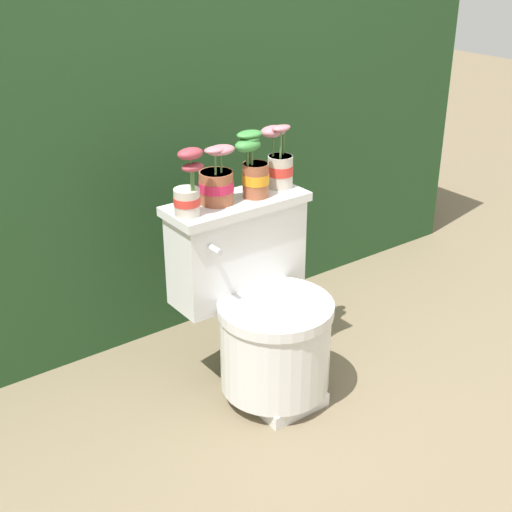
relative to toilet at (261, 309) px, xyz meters
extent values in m
plane|color=#75664C|center=(0.08, -0.10, -0.30)|extent=(12.00, 12.00, 0.00)
cube|color=#234723|center=(0.08, 0.83, 0.34)|extent=(2.86, 0.61, 1.29)
cube|color=silver|center=(0.00, -0.08, -0.28)|extent=(0.23, 0.31, 0.05)
cylinder|color=silver|center=(0.00, -0.08, -0.12)|extent=(0.37, 0.37, 0.28)
cylinder|color=silver|center=(0.00, -0.08, 0.04)|extent=(0.38, 0.38, 0.04)
cube|color=silver|center=(0.00, 0.13, 0.16)|extent=(0.46, 0.17, 0.32)
cube|color=silver|center=(0.00, 0.13, 0.34)|extent=(0.49, 0.20, 0.03)
cylinder|color=silver|center=(-0.16, 0.02, 0.26)|extent=(0.02, 0.05, 0.02)
cylinder|color=beige|center=(-0.20, 0.12, 0.39)|extent=(0.08, 0.08, 0.09)
cylinder|color=red|center=(-0.20, 0.12, 0.40)|extent=(0.08, 0.08, 0.03)
cylinder|color=#332319|center=(-0.20, 0.12, 0.43)|extent=(0.07, 0.07, 0.01)
cylinder|color=#4C753D|center=(-0.19, 0.09, 0.47)|extent=(0.01, 0.01, 0.07)
ellipsoid|color=#93333D|center=(-0.19, 0.09, 0.51)|extent=(0.07, 0.05, 0.03)
cylinder|color=#4C753D|center=(-0.19, 0.09, 0.49)|extent=(0.01, 0.01, 0.11)
ellipsoid|color=#93333D|center=(-0.19, 0.09, 0.55)|extent=(0.08, 0.06, 0.03)
cylinder|color=#9E5638|center=(-0.07, 0.15, 0.40)|extent=(0.11, 0.11, 0.11)
cylinder|color=#D1234C|center=(-0.07, 0.15, 0.41)|extent=(0.11, 0.11, 0.03)
cylinder|color=#332319|center=(-0.07, 0.15, 0.45)|extent=(0.10, 0.10, 0.01)
cylinder|color=#4C753D|center=(-0.08, 0.12, 0.49)|extent=(0.01, 0.01, 0.07)
ellipsoid|color=#B26B75|center=(-0.08, 0.12, 0.54)|extent=(0.07, 0.05, 0.02)
cylinder|color=#4C753D|center=(-0.06, 0.13, 0.49)|extent=(0.01, 0.01, 0.07)
ellipsoid|color=#B26B75|center=(-0.06, 0.13, 0.53)|extent=(0.10, 0.07, 0.03)
cylinder|color=#9E5638|center=(0.07, 0.12, 0.41)|extent=(0.09, 0.09, 0.11)
cylinder|color=orange|center=(0.07, 0.12, 0.41)|extent=(0.09, 0.09, 0.03)
cylinder|color=#332319|center=(0.07, 0.12, 0.46)|extent=(0.08, 0.08, 0.01)
cylinder|color=#4C753D|center=(0.04, 0.12, 0.49)|extent=(0.01, 0.01, 0.05)
ellipsoid|color=#387F38|center=(0.04, 0.12, 0.53)|extent=(0.09, 0.06, 0.04)
cylinder|color=#4C753D|center=(0.05, 0.12, 0.50)|extent=(0.01, 0.01, 0.08)
ellipsoid|color=#387F38|center=(0.05, 0.12, 0.55)|extent=(0.05, 0.04, 0.02)
cylinder|color=#4C753D|center=(0.04, 0.13, 0.50)|extent=(0.01, 0.01, 0.08)
ellipsoid|color=#387F38|center=(0.04, 0.13, 0.55)|extent=(0.05, 0.04, 0.02)
cylinder|color=#4C753D|center=(0.05, 0.13, 0.51)|extent=(0.01, 0.01, 0.09)
ellipsoid|color=#387F38|center=(0.05, 0.13, 0.56)|extent=(0.09, 0.06, 0.02)
cylinder|color=beige|center=(0.19, 0.14, 0.41)|extent=(0.09, 0.09, 0.11)
cylinder|color=red|center=(0.19, 0.14, 0.41)|extent=(0.09, 0.09, 0.03)
cylinder|color=#332319|center=(0.19, 0.14, 0.46)|extent=(0.08, 0.08, 0.01)
cylinder|color=#4C753D|center=(0.21, 0.15, 0.51)|extent=(0.01, 0.01, 0.09)
ellipsoid|color=#B26B75|center=(0.21, 0.15, 0.55)|extent=(0.05, 0.04, 0.02)
cylinder|color=#4C753D|center=(0.17, 0.12, 0.51)|extent=(0.01, 0.01, 0.10)
ellipsoid|color=#B26B75|center=(0.17, 0.12, 0.56)|extent=(0.06, 0.05, 0.02)
cylinder|color=#4C753D|center=(0.16, 0.15, 0.50)|extent=(0.01, 0.01, 0.07)
ellipsoid|color=#B26B75|center=(0.16, 0.15, 0.55)|extent=(0.09, 0.07, 0.04)
camera|label=1|loc=(-1.25, -1.66, 1.19)|focal=50.00mm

